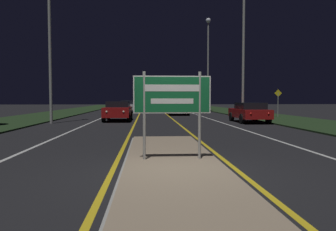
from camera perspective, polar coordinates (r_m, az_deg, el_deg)
The scene contains 21 objects.
ground_plane at distance 7.07m, azimuth 1.27°, elevation -9.69°, with size 160.00×160.00×0.00m, color black.
median_island at distance 7.92m, azimuth 0.71°, elevation -8.02°, with size 2.30×9.60×0.10m.
verge_left at distance 28.35m, azimuth -22.01°, elevation -0.30°, with size 5.00×100.00×0.08m.
verge_right at distance 28.75m, azimuth 16.86°, elevation -0.17°, with size 5.00×100.00×0.08m.
centre_line_yellow_left at distance 31.92m, azimuth -5.04°, elevation 0.18°, with size 0.12×70.00×0.01m.
centre_line_yellow_right at distance 31.97m, azimuth -0.23°, elevation 0.20°, with size 0.12×70.00×0.01m.
lane_line_white_left at distance 32.11m, azimuth -10.15°, elevation 0.17°, with size 0.12×70.00×0.01m.
lane_line_white_right at distance 32.27m, azimuth 4.84°, elevation 0.22°, with size 0.12×70.00×0.01m.
edge_line_white_left at distance 32.59m, azimuth -15.40°, elevation 0.15°, with size 0.10×70.00×0.01m.
edge_line_white_right at distance 32.85m, azimuth 10.02°, elevation 0.23°, with size 0.10×70.00×0.01m.
highway_sign at distance 7.77m, azimuth 0.72°, elevation 2.96°, with size 1.84×0.07×2.09m.
streetlight_left_near at distance 22.23m, azimuth -19.98°, elevation 16.78°, with size 0.52×0.52×11.06m.
streetlight_right_near at distance 25.00m, azimuth 13.03°, elevation 14.28°, with size 0.46×0.46×10.93m.
streetlight_right_far at distance 39.01m, azimuth 7.00°, elevation 11.09°, with size 0.56×0.56×10.86m.
car_receding_0 at distance 21.86m, azimuth 13.99°, elevation 0.63°, with size 1.87×4.08×1.29m.
car_receding_1 at distance 30.89m, azimuth 1.69°, elevation 1.42°, with size 1.93×4.24×1.35m.
car_receding_2 at distance 43.07m, azimuth 0.52°, elevation 1.92°, with size 1.96×4.56×1.39m.
car_receding_3 at distance 55.61m, azimuth -0.55°, elevation 2.14°, with size 1.89×4.10×1.40m.
car_approaching_0 at distance 23.06m, azimuth -8.69°, elevation 0.90°, with size 1.86×4.29×1.36m.
car_approaching_1 at distance 37.58m, azimuth -6.96°, elevation 1.70°, with size 1.86×4.42×1.34m.
warning_sign at distance 27.81m, azimuth 18.61°, elevation 2.53°, with size 0.60×0.06×2.20m.
Camera 1 is at (-0.60, -6.87, 1.55)m, focal length 35.00 mm.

